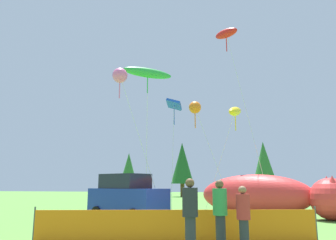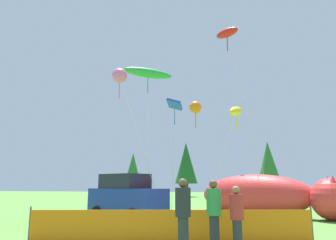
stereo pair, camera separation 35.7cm
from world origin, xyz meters
name	(u,v)px [view 1 (the left image)]	position (x,y,z in m)	size (l,w,h in m)	color
ground_plane	(176,229)	(0.00, 0.00, 0.00)	(120.00, 120.00, 0.00)	#548C38
parked_car	(127,197)	(-3.17, 3.47, 1.09)	(4.60, 3.56, 2.25)	navy
folding_chair	(220,217)	(1.72, -0.12, 0.51)	(0.69, 0.69, 0.91)	#267F33
inflatable_cat	(268,197)	(4.05, 5.61, 1.04)	(7.85, 4.69, 2.25)	red
safety_fence	(177,226)	(0.58, -3.15, 0.48)	(8.25, 1.92, 1.06)	orange
spectator_in_black_shirt	(243,215)	(2.52, -3.91, 0.91)	(0.36, 0.36, 1.67)	#2D2D38
spectator_in_red_shirt	(190,212)	(1.16, -4.42, 1.02)	(0.41, 0.41, 1.87)	#2D2D38
spectator_in_green_shirt	(220,210)	(1.89, -3.66, 1.00)	(0.40, 0.40, 1.84)	#2D2D38
kite_red_lizard	(226,34)	(2.17, 7.88, 11.72)	(3.19, 2.12, 12.21)	silver
kite_blue_box	(174,106)	(-1.23, 6.59, 6.55)	(0.92, 1.66, 7.02)	silver
kite_yellow_hero	(235,112)	(2.54, 8.52, 6.46)	(2.74, 2.77, 7.11)	silver
kite_orange_flower	(195,108)	(0.09, 6.65, 6.39)	(2.61, 1.08, 6.81)	silver
kite_pink_octopus	(120,76)	(-3.65, 3.23, 7.58)	(2.90, 0.83, 8.04)	silver
kite_green_fish	(148,73)	(-2.73, 5.68, 8.51)	(3.04, 3.53, 8.93)	silver
horizon_tree_east	(129,169)	(-14.33, 37.96, 4.12)	(2.81, 2.81, 6.71)	brown
horizon_tree_west	(264,162)	(6.70, 36.79, 4.85)	(3.31, 3.31, 7.90)	brown
horizon_tree_mid	(182,163)	(-4.79, 32.96, 4.64)	(3.17, 3.17, 7.56)	brown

